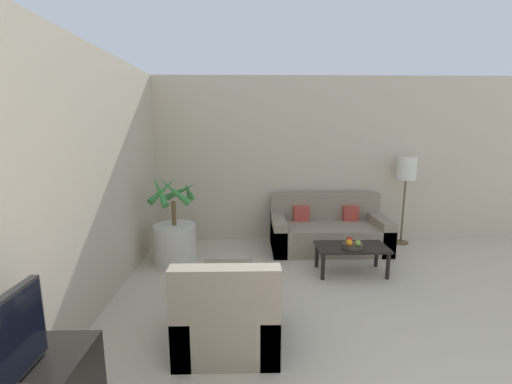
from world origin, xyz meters
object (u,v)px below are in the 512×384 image
armchair (228,316)px  coffee_table (351,250)px  fruit_bowl (353,246)px  ottoman (228,282)px  apple_green (358,243)px  potted_palm (175,237)px  sofa_loveseat (328,232)px  orange_fruit (349,242)px  floor_lamp (406,173)px  apple_red (349,239)px

armchair → coffee_table: bearing=44.1°
fruit_bowl → ottoman: fruit_bowl is taller
apple_green → armchair: 2.07m
potted_palm → coffee_table: potted_palm is taller
sofa_loveseat → armchair: 2.81m
potted_palm → orange_fruit: size_ratio=15.09×
coffee_table → floor_lamp: bearing=44.3°
fruit_bowl → armchair: bearing=-136.8°
coffee_table → orange_fruit: 0.20m
potted_palm → floor_lamp: bearing=11.5°
orange_fruit → sofa_loveseat: bearing=91.1°
sofa_loveseat → floor_lamp: size_ratio=1.25×
apple_red → armchair: (-1.50, -1.50, -0.18)m
coffee_table → fruit_bowl: fruit_bowl is taller
sofa_loveseat → orange_fruit: bearing=-88.9°
potted_palm → fruit_bowl: 2.43m
floor_lamp → orange_fruit: 1.92m
orange_fruit → potted_palm: bearing=166.7°
apple_red → sofa_loveseat: bearing=93.9°
floor_lamp → fruit_bowl: floor_lamp is taller
sofa_loveseat → orange_fruit: 1.07m
potted_palm → apple_green: bearing=-13.1°
armchair → potted_palm: bearing=114.1°
floor_lamp → apple_green: bearing=-131.8°
apple_red → ottoman: (-1.55, -0.64, -0.28)m
ottoman → potted_palm: bearing=127.4°
apple_green → floor_lamp: bearing=48.2°
apple_green → ottoman: (-1.61, -0.49, -0.28)m
orange_fruit → ottoman: (-1.51, -0.50, -0.28)m
floor_lamp → coffee_table: 1.86m
apple_red → apple_green: apple_green is taller
apple_green → ottoman: apple_green is taller
apple_green → ottoman: bearing=-163.2°
apple_red → orange_fruit: bearing=-107.2°
coffee_table → armchair: (-1.53, -1.48, -0.04)m
armchair → ottoman: size_ratio=1.53×
potted_palm → coffee_table: (2.38, -0.43, -0.05)m
potted_palm → orange_fruit: (2.31, -0.55, 0.10)m
potted_palm → armchair: 2.10m
apple_green → coffee_table: bearing=104.3°
coffee_table → apple_green: bearing=-75.7°
apple_red → apple_green: 0.17m
coffee_table → armchair: 2.13m
floor_lamp → ottoman: bearing=-147.3°
potted_palm → floor_lamp: size_ratio=0.90×
sofa_loveseat → orange_fruit: sofa_loveseat is taller
sofa_loveseat → armchair: (-1.43, -2.41, 0.00)m
fruit_bowl → sofa_loveseat: bearing=95.0°
apple_green → sofa_loveseat: bearing=96.7°
armchair → sofa_loveseat: bearing=59.3°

